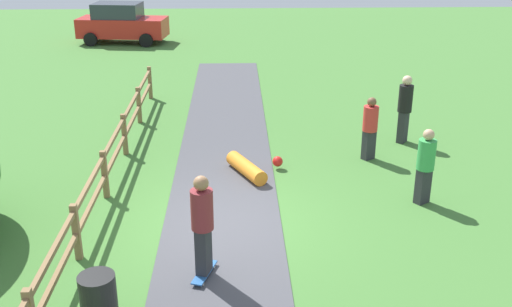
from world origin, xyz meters
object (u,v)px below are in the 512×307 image
Objects in this scene: skater_riding at (202,222)px; bystander_green at (426,163)px; bystander_red at (370,126)px; parked_car_red at (122,23)px; skater_fallen at (249,167)px; trash_bin at (99,302)px; bystander_black at (405,106)px.

skater_riding reaches higher than bystander_green.
bystander_red is at bearing 52.97° from skater_riding.
bystander_red is at bearing -59.88° from parked_car_red.
skater_riding is at bearing -101.52° from skater_fallen.
skater_riding is at bearing -149.46° from bystander_green.
bystander_green reaches higher than skater_fallen.
bystander_black reaches higher than trash_bin.
bystander_red is (-0.64, 2.54, -0.03)m from bystander_green.
trash_bin is 8.57m from bystander_red.
parked_car_red is (-5.78, 16.21, 0.76)m from skater_fallen.
bystander_black is at bearing 81.59° from bystander_green.
skater_riding is 1.26× the size of skater_fallen.
bystander_red is at bearing 50.07° from trash_bin.
bystander_green is (-0.55, -3.73, -0.11)m from bystander_black.
bystander_green is at bearing -98.41° from bystander_black.
trash_bin is at bearing -130.79° from bystander_black.
trash_bin reaches higher than skater_fallen.
skater_fallen is at bearing 156.62° from bystander_green.
skater_riding reaches higher than bystander_black.
skater_riding is 0.43× the size of parked_car_red.
trash_bin is 0.53× the size of bystander_green.
bystander_black is at bearing -54.47° from parked_car_red.
skater_riding is 1.15× the size of bystander_red.
bystander_red reaches higher than trash_bin.
parked_car_red is (-8.87, 15.28, 0.06)m from bystander_red.
skater_fallen is at bearing -153.71° from bystander_black.
parked_car_red reaches higher than bystander_black.
trash_bin is at bearing -129.93° from bystander_red.
trash_bin is 0.21× the size of parked_car_red.
skater_riding is 5.36m from bystander_green.
parked_car_red is (-10.06, 14.09, -0.09)m from bystander_black.
skater_fallen is (0.88, 4.34, -0.89)m from skater_riding.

